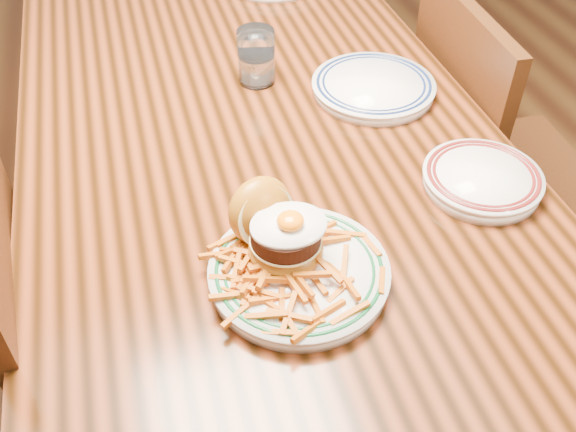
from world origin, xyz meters
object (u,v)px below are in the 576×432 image
object	(u,v)px
side_plate	(482,179)
table	(253,150)
chair_right	(485,166)
main_plate	(293,257)

from	to	relation	value
side_plate	table	bearing A→B (deg)	138.21
chair_right	main_plate	bearing A→B (deg)	38.91
table	side_plate	world-z (taller)	side_plate
side_plate	main_plate	bearing A→B (deg)	-161.07
chair_right	side_plate	world-z (taller)	chair_right
table	chair_right	xyz separation A→B (m)	(0.57, 0.03, -0.19)
table	side_plate	distance (m)	0.45
table	side_plate	xyz separation A→B (m)	(0.31, -0.31, 0.11)
main_plate	side_plate	xyz separation A→B (m)	(0.35, 0.10, -0.02)
chair_right	main_plate	world-z (taller)	chair_right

